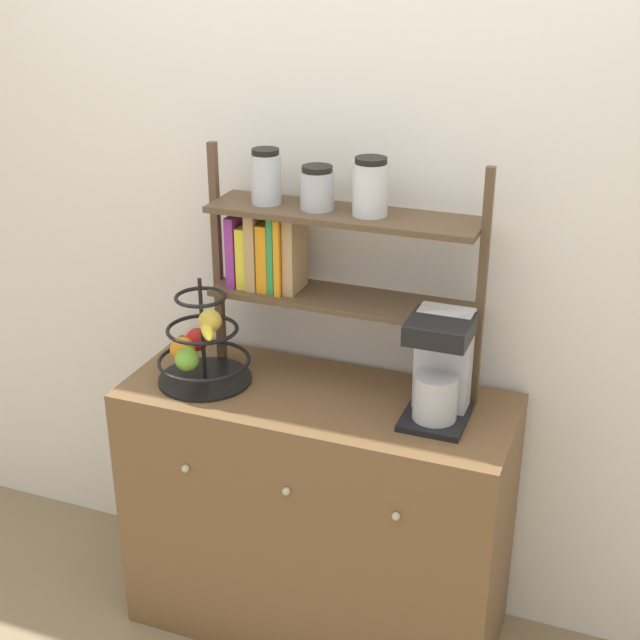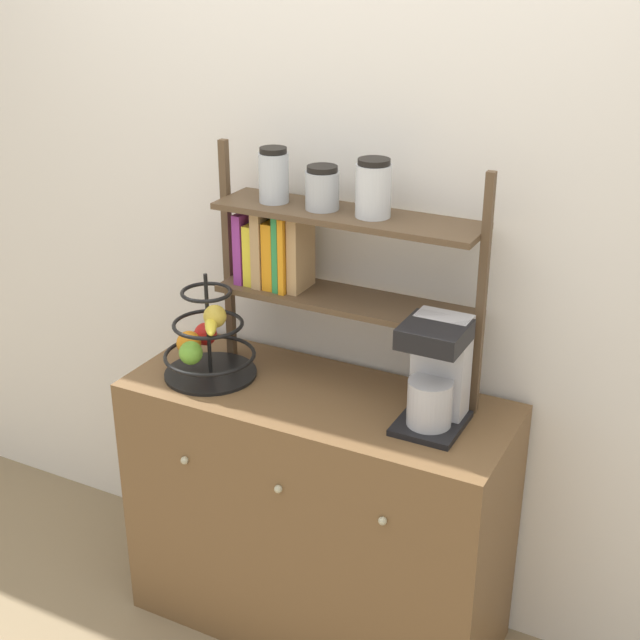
{
  "view_description": "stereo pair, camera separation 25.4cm",
  "coord_description": "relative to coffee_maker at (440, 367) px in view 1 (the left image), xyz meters",
  "views": [
    {
      "loc": [
        0.85,
        -1.94,
        2.12
      ],
      "look_at": [
        0.01,
        0.23,
        1.1
      ],
      "focal_mm": 50.0,
      "sensor_mm": 36.0,
      "label": 1
    },
    {
      "loc": [
        1.08,
        -1.83,
        2.12
      ],
      "look_at": [
        0.01,
        0.23,
        1.1
      ],
      "focal_mm": 50.0,
      "sensor_mm": 36.0,
      "label": 2
    }
  ],
  "objects": [
    {
      "name": "sideboard",
      "position": [
        -0.36,
        -0.01,
        -0.58
      ],
      "size": [
        1.17,
        0.48,
        0.85
      ],
      "color": "brown",
      "rests_on": "ground_plane"
    },
    {
      "name": "shelf_hutch",
      "position": [
        -0.43,
        0.11,
        0.29
      ],
      "size": [
        0.84,
        0.2,
        0.7
      ],
      "color": "brown",
      "rests_on": "sideboard"
    },
    {
      "name": "coffee_maker",
      "position": [
        0.0,
        0.0,
        0.0
      ],
      "size": [
        0.18,
        0.21,
        0.31
      ],
      "color": "black",
      "rests_on": "sideboard"
    },
    {
      "name": "fruit_stand",
      "position": [
        -0.73,
        -0.05,
        -0.04
      ],
      "size": [
        0.29,
        0.29,
        0.33
      ],
      "color": "black",
      "rests_on": "sideboard"
    },
    {
      "name": "wall_back",
      "position": [
        -0.36,
        0.27,
        0.29
      ],
      "size": [
        7.0,
        0.05,
        2.6
      ],
      "primitive_type": "cube",
      "color": "silver",
      "rests_on": "ground_plane"
    }
  ]
}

